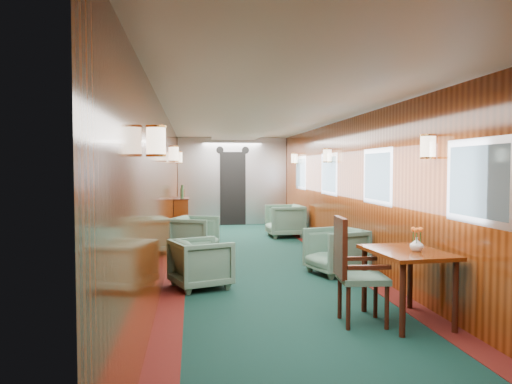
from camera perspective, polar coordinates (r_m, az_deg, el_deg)
room at (r=7.84m, az=0.78°, el=3.24°), size 12.00×12.10×2.40m
bulkhead at (r=13.72m, az=-2.69°, el=1.19°), size 2.98×0.17×2.39m
windows_right at (r=8.42m, az=10.62°, el=1.91°), size 0.02×8.60×0.80m
wall_sconces at (r=8.40m, az=0.24°, el=4.27°), size 2.97×7.97×0.25m
dining_table at (r=5.36m, az=16.88°, el=-7.65°), size 0.77×1.03×0.73m
side_chair at (r=5.16m, az=10.99°, el=-8.33°), size 0.52×0.54×1.08m
credenza at (r=11.07m, az=-8.50°, el=-2.96°), size 0.32×1.02×1.19m
flower_vase at (r=5.29m, az=17.88°, el=-5.73°), size 0.17×0.17×0.14m
armchair_left_near at (r=6.63m, az=-6.30°, el=-8.10°), size 0.91×0.90×0.65m
armchair_left_far at (r=9.25m, az=-6.99°, el=-4.87°), size 0.97×0.95×0.68m
armchair_right_near at (r=7.51m, az=9.11°, el=-6.68°), size 0.94×0.93×0.68m
armchair_right_far at (r=11.35m, az=3.31°, el=-3.30°), size 0.84×0.82×0.73m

